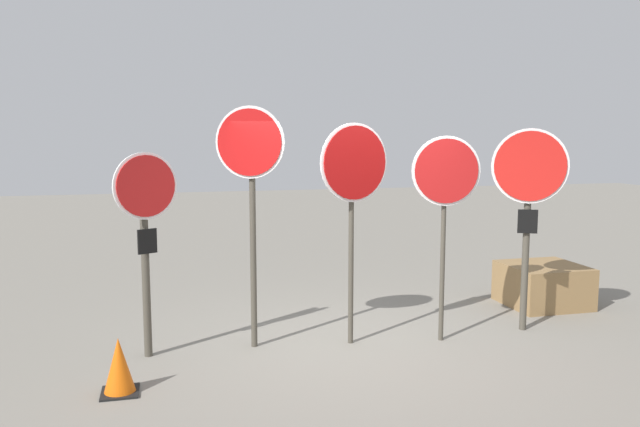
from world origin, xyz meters
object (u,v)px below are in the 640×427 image
Objects in this scene: stop_sign_1 at (251,171)px; traffic_cone_0 at (119,366)px; stop_sign_3 at (446,186)px; storage_crate at (543,285)px; stop_sign_0 at (146,217)px; stop_sign_4 at (529,190)px; stop_sign_2 at (354,178)px.

stop_sign_1 reaches higher than traffic_cone_0.
storage_crate is at bearing 37.33° from stop_sign_3.
stop_sign_0 is 4.37m from stop_sign_4.
stop_sign_2 is at bearing 17.60° from traffic_cone_0.
storage_crate is (3.04, 0.93, -1.60)m from stop_sign_2.
stop_sign_2 reaches higher than storage_crate.
traffic_cone_0 is at bearing -131.62° from stop_sign_0.
stop_sign_3 is 0.96× the size of stop_sign_4.
stop_sign_4 is (1.12, 0.12, -0.07)m from stop_sign_3.
stop_sign_1 is at bearing -158.17° from stop_sign_4.
stop_sign_2 is (2.22, -0.12, 0.38)m from stop_sign_0.
stop_sign_0 is 0.93× the size of stop_sign_3.
stop_sign_2 is 3.56m from storage_crate.
stop_sign_1 reaches higher than stop_sign_0.
traffic_cone_0 is at bearing -179.66° from stop_sign_2.
storage_crate is (2.02, 1.08, -1.50)m from stop_sign_3.
stop_sign_2 is 2.42× the size of storage_crate.
stop_sign_4 is (3.26, -0.19, -0.25)m from stop_sign_1.
stop_sign_4 is (4.37, -0.16, 0.21)m from stop_sign_0.
stop_sign_4 is at bearing -28.24° from stop_sign_0.
traffic_cone_0 is (-3.49, -0.63, -1.53)m from stop_sign_3.
stop_sign_2 is 4.75× the size of traffic_cone_0.
stop_sign_1 is at bearing 154.85° from stop_sign_2.
stop_sign_3 reaches higher than traffic_cone_0.
stop_sign_4 is at bearing -18.25° from stop_sign_2.
stop_sign_1 is 3.27m from stop_sign_4.
stop_sign_0 is 1.57m from traffic_cone_0.
traffic_cone_0 is at bearing -117.89° from stop_sign_1.
traffic_cone_0 is (-1.36, -0.94, -1.71)m from stop_sign_1.
stop_sign_1 is 1.13m from stop_sign_2.
stop_sign_0 is at bearing -175.78° from stop_sign_3.
stop_sign_2 reaches higher than stop_sign_3.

